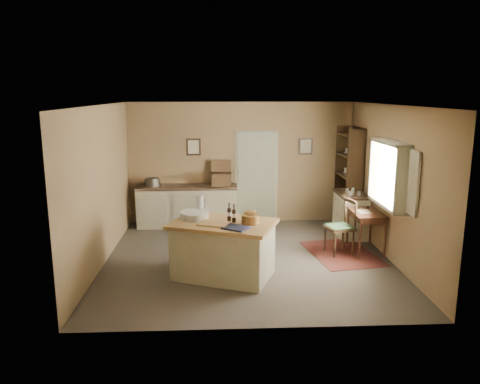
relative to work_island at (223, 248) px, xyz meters
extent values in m
plane|color=#4F453D|center=(0.45, 0.78, -0.48)|extent=(5.00, 5.00, 0.00)
cube|color=olive|center=(0.45, 3.28, 0.87)|extent=(5.00, 0.10, 2.70)
cube|color=olive|center=(0.45, -1.72, 0.87)|extent=(5.00, 0.10, 2.70)
cube|color=olive|center=(-2.05, 0.78, 0.87)|extent=(0.10, 5.00, 2.70)
cube|color=olive|center=(2.95, 0.78, 0.87)|extent=(0.10, 5.00, 2.70)
plane|color=silver|center=(0.45, 0.78, 2.22)|extent=(5.00, 5.00, 0.00)
cube|color=#A0A387|center=(0.80, 3.25, 0.57)|extent=(0.97, 0.06, 2.11)
cube|color=black|center=(-0.60, 3.26, 1.24)|extent=(0.32, 0.02, 0.38)
cube|color=beige|center=(-0.60, 3.25, 1.24)|extent=(0.24, 0.01, 0.30)
cube|color=black|center=(1.90, 3.26, 1.24)|extent=(0.32, 0.02, 0.38)
cube|color=beige|center=(1.90, 3.25, 1.24)|extent=(0.24, 0.01, 0.30)
cube|color=beige|center=(2.83, 0.58, 0.54)|extent=(0.25, 1.32, 0.06)
cube|color=beige|center=(2.83, 0.58, 1.60)|extent=(0.25, 1.32, 0.06)
cube|color=white|center=(2.95, 0.58, 1.07)|extent=(0.01, 1.20, 1.00)
cube|color=beige|center=(2.91, -0.24, 1.07)|extent=(0.04, 0.35, 1.00)
cube|color=beige|center=(2.91, 1.40, 1.07)|extent=(0.04, 0.35, 1.00)
cube|color=beige|center=(0.01, 0.00, -0.06)|extent=(1.70, 1.38, 0.85)
cube|color=#A78148|center=(0.01, 0.00, 0.40)|extent=(1.84, 1.53, 0.06)
cylinder|color=white|center=(-0.45, 0.21, 0.48)|extent=(0.46, 0.46, 0.11)
cube|color=#A78148|center=(-0.13, -0.15, 0.44)|extent=(0.54, 0.46, 0.03)
cube|color=black|center=(0.19, -0.37, 0.44)|extent=(0.47, 0.45, 0.02)
cylinder|color=brown|center=(0.43, -0.11, 0.50)|extent=(0.28, 0.28, 0.14)
cylinder|color=black|center=(0.11, 0.07, 0.57)|extent=(0.06, 0.06, 0.29)
cylinder|color=black|center=(0.18, -0.02, 0.57)|extent=(0.06, 0.06, 0.29)
cube|color=beige|center=(-0.75, 2.98, -0.06)|extent=(2.16, 0.59, 0.85)
cube|color=#332319|center=(-0.75, 2.98, 0.39)|extent=(2.20, 0.62, 0.05)
cube|color=#432C19|center=(0.01, 2.98, 0.56)|extent=(0.43, 0.32, 0.28)
cylinder|color=#59544F|center=(-1.50, 2.98, 0.51)|extent=(0.37, 0.37, 0.18)
cube|color=#4E1915|center=(2.20, 0.98, -0.48)|extent=(1.34, 1.76, 0.01)
cube|color=#341A11|center=(2.65, 1.07, 0.27)|extent=(0.53, 0.86, 0.03)
cube|color=#341A11|center=(2.65, 1.07, 0.20)|extent=(0.47, 0.80, 0.10)
cube|color=silver|center=(2.60, 1.07, 0.29)|extent=(0.22, 0.30, 0.01)
cylinder|color=black|center=(2.75, 1.31, 0.31)|extent=(0.05, 0.05, 0.05)
cylinder|color=#341A11|center=(2.43, 0.68, -0.12)|extent=(0.04, 0.04, 0.72)
cylinder|color=#341A11|center=(2.88, 0.68, -0.12)|extent=(0.04, 0.04, 0.72)
cylinder|color=#341A11|center=(2.43, 1.46, -0.12)|extent=(0.04, 0.04, 0.72)
cylinder|color=#341A11|center=(2.88, 1.46, -0.12)|extent=(0.04, 0.04, 0.72)
cube|color=beige|center=(2.65, 2.08, -0.06)|extent=(0.51, 0.92, 0.85)
cube|color=#332319|center=(2.65, 2.08, 0.39)|extent=(0.54, 0.96, 0.05)
cylinder|color=silver|center=(2.62, 1.94, 0.46)|extent=(0.22, 0.22, 0.09)
cube|color=black|center=(2.76, 2.23, 0.61)|extent=(0.37, 0.04, 2.19)
cube|color=black|center=(2.76, 3.18, 0.61)|extent=(0.37, 0.04, 2.19)
cube|color=black|center=(2.94, 2.71, 0.61)|extent=(0.02, 0.98, 2.19)
cube|color=black|center=(2.76, 2.71, -0.43)|extent=(0.37, 0.94, 0.03)
cube|color=black|center=(2.76, 2.71, 0.12)|extent=(0.37, 0.94, 0.03)
cube|color=black|center=(2.76, 2.71, 0.67)|extent=(0.37, 0.94, 0.03)
cube|color=black|center=(2.76, 2.71, 1.10)|extent=(0.37, 0.94, 0.03)
cube|color=black|center=(2.76, 2.71, 1.54)|extent=(0.37, 0.94, 0.03)
cylinder|color=white|center=(2.76, 2.71, 0.73)|extent=(0.12, 0.12, 0.11)
camera|label=1|loc=(-0.07, -7.10, 2.44)|focal=35.00mm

